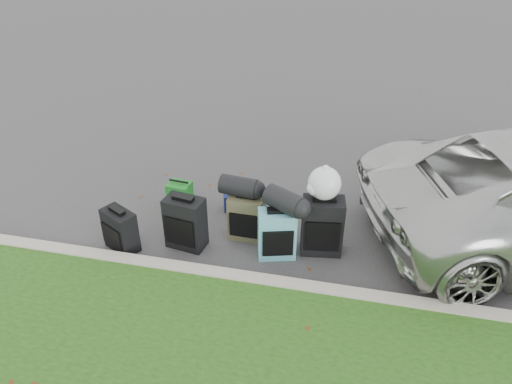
% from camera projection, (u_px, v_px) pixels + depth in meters
% --- Properties ---
extents(ground, '(120.00, 120.00, 0.00)m').
position_uv_depth(ground, '(260.00, 235.00, 6.76)').
color(ground, '#383535').
rests_on(ground, ground).
extents(curb, '(120.00, 0.18, 0.15)m').
position_uv_depth(curb, '(242.00, 280.00, 5.89)').
color(curb, '#9E937F').
rests_on(curb, ground).
extents(suitcase_small_black, '(0.52, 0.44, 0.57)m').
position_uv_depth(suitcase_small_black, '(120.00, 230.00, 6.37)').
color(suitcase_small_black, black).
rests_on(suitcase_small_black, ground).
extents(suitcase_large_black_left, '(0.53, 0.37, 0.71)m').
position_uv_depth(suitcase_large_black_left, '(185.00, 223.00, 6.39)').
color(suitcase_large_black_left, black).
rests_on(suitcase_large_black_left, ground).
extents(suitcase_olive, '(0.46, 0.30, 0.63)m').
position_uv_depth(suitcase_olive, '(247.00, 217.00, 6.56)').
color(suitcase_olive, '#3B3825').
rests_on(suitcase_olive, ground).
extents(suitcase_teal, '(0.52, 0.39, 0.66)m').
position_uv_depth(suitcase_teal, '(277.00, 234.00, 6.23)').
color(suitcase_teal, teal).
rests_on(suitcase_teal, ground).
extents(suitcase_large_black_right, '(0.56, 0.38, 0.77)m').
position_uv_depth(suitcase_large_black_right, '(322.00, 226.00, 6.27)').
color(suitcase_large_black_right, black).
rests_on(suitcase_large_black_right, ground).
extents(tote_green, '(0.34, 0.29, 0.37)m').
position_uv_depth(tote_green, '(180.00, 194.00, 7.28)').
color(tote_green, '#1A7520').
rests_on(tote_green, ground).
extents(tote_navy, '(0.30, 0.27, 0.27)m').
position_uv_depth(tote_navy, '(232.00, 201.00, 7.21)').
color(tote_navy, navy).
rests_on(tote_navy, ground).
extents(duffel_left, '(0.50, 0.31, 0.26)m').
position_uv_depth(duffel_left, '(239.00, 186.00, 6.37)').
color(duffel_left, black).
rests_on(duffel_left, suitcase_olive).
extents(duffel_right, '(0.56, 0.47, 0.27)m').
position_uv_depth(duffel_right, '(285.00, 201.00, 6.01)').
color(duffel_right, black).
rests_on(duffel_right, suitcase_teal).
extents(trash_bag, '(0.41, 0.41, 0.41)m').
position_uv_depth(trash_bag, '(324.00, 183.00, 6.01)').
color(trash_bag, white).
rests_on(trash_bag, suitcase_large_black_right).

